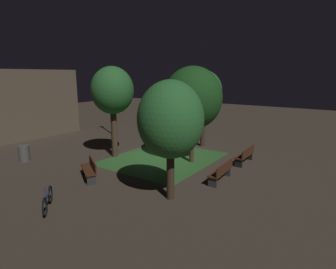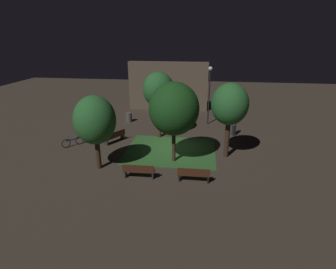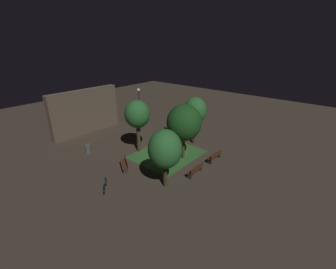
{
  "view_description": "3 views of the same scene",
  "coord_description": "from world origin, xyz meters",
  "px_view_note": "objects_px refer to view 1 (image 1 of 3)",
  "views": [
    {
      "loc": [
        -12.5,
        -9.22,
        4.71
      ],
      "look_at": [
        0.79,
        -0.06,
        1.18
      ],
      "focal_mm": 29.44,
      "sensor_mm": 36.0,
      "label": 1
    },
    {
      "loc": [
        1.89,
        -17.99,
        7.8
      ],
      "look_at": [
        -0.4,
        -0.65,
        1.28
      ],
      "focal_mm": 29.0,
      "sensor_mm": 36.0,
      "label": 2
    },
    {
      "loc": [
        -15.23,
        -13.13,
        10.23
      ],
      "look_at": [
        0.63,
        0.18,
        1.62
      ],
      "focal_mm": 24.37,
      "sensor_mm": 36.0,
      "label": 3
    }
  ],
  "objects_px": {
    "bench_lawn_edge": "(90,168)",
    "tree_near_wall": "(171,120)",
    "tree_back_left": "(193,98)",
    "pedestrian": "(159,125)",
    "lamp_post_near_wall": "(113,92)",
    "bench_front_left": "(222,171)",
    "tree_lawn_side": "(204,92)",
    "tree_left_canopy": "(112,91)",
    "bench_by_lamp": "(245,155)",
    "trash_bin": "(24,153)",
    "bicycle": "(48,200)"
  },
  "relations": [
    {
      "from": "bench_lawn_edge",
      "to": "tree_near_wall",
      "type": "relative_size",
      "value": 0.39
    },
    {
      "from": "bench_lawn_edge",
      "to": "tree_back_left",
      "type": "relative_size",
      "value": 0.35
    },
    {
      "from": "tree_back_left",
      "to": "pedestrian",
      "type": "relative_size",
      "value": 3.2
    },
    {
      "from": "tree_back_left",
      "to": "lamp_post_near_wall",
      "type": "distance_m",
      "value": 8.41
    },
    {
      "from": "bench_front_left",
      "to": "pedestrian",
      "type": "distance_m",
      "value": 9.93
    },
    {
      "from": "lamp_post_near_wall",
      "to": "pedestrian",
      "type": "xyz_separation_m",
      "value": [
        2.09,
        -2.75,
        -2.6
      ]
    },
    {
      "from": "tree_lawn_side",
      "to": "pedestrian",
      "type": "height_order",
      "value": "tree_lawn_side"
    },
    {
      "from": "tree_left_canopy",
      "to": "tree_back_left",
      "type": "bearing_deg",
      "value": -68.59
    },
    {
      "from": "tree_left_canopy",
      "to": "tree_near_wall",
      "type": "distance_m",
      "value": 6.48
    },
    {
      "from": "bench_lawn_edge",
      "to": "lamp_post_near_wall",
      "type": "bearing_deg",
      "value": 37.97
    },
    {
      "from": "bench_by_lamp",
      "to": "lamp_post_near_wall",
      "type": "bearing_deg",
      "value": 85.54
    },
    {
      "from": "lamp_post_near_wall",
      "to": "tree_back_left",
      "type": "bearing_deg",
      "value": -105.44
    },
    {
      "from": "bench_front_left",
      "to": "tree_near_wall",
      "type": "distance_m",
      "value": 3.88
    },
    {
      "from": "lamp_post_near_wall",
      "to": "bench_lawn_edge",
      "type": "bearing_deg",
      "value": -142.03
    },
    {
      "from": "trash_bin",
      "to": "bench_front_left",
      "type": "bearing_deg",
      "value": -71.78
    },
    {
      "from": "tree_lawn_side",
      "to": "lamp_post_near_wall",
      "type": "bearing_deg",
      "value": 99.61
    },
    {
      "from": "bench_by_lamp",
      "to": "bench_lawn_edge",
      "type": "distance_m",
      "value": 8.06
    },
    {
      "from": "tree_near_wall",
      "to": "tree_left_canopy",
      "type": "bearing_deg",
      "value": 64.36
    },
    {
      "from": "trash_bin",
      "to": "pedestrian",
      "type": "height_order",
      "value": "pedestrian"
    },
    {
      "from": "trash_bin",
      "to": "bench_by_lamp",
      "type": "bearing_deg",
      "value": -57.69
    },
    {
      "from": "bench_front_left",
      "to": "tree_back_left",
      "type": "relative_size",
      "value": 0.35
    },
    {
      "from": "tree_left_canopy",
      "to": "tree_near_wall",
      "type": "xyz_separation_m",
      "value": [
        -2.79,
        -5.81,
        -0.71
      ]
    },
    {
      "from": "tree_back_left",
      "to": "bicycle",
      "type": "xyz_separation_m",
      "value": [
        -7.63,
        1.51,
        -3.15
      ]
    },
    {
      "from": "tree_lawn_side",
      "to": "tree_back_left",
      "type": "bearing_deg",
      "value": -161.76
    },
    {
      "from": "tree_back_left",
      "to": "lamp_post_near_wall",
      "type": "height_order",
      "value": "lamp_post_near_wall"
    },
    {
      "from": "bench_front_left",
      "to": "lamp_post_near_wall",
      "type": "distance_m",
      "value": 11.72
    },
    {
      "from": "lamp_post_near_wall",
      "to": "bicycle",
      "type": "bearing_deg",
      "value": -146.24
    },
    {
      "from": "bench_lawn_edge",
      "to": "bench_by_lamp",
      "type": "bearing_deg",
      "value": -39.65
    },
    {
      "from": "tree_back_left",
      "to": "pedestrian",
      "type": "bearing_deg",
      "value": 51.1
    },
    {
      "from": "pedestrian",
      "to": "bench_lawn_edge",
      "type": "bearing_deg",
      "value": -163.26
    },
    {
      "from": "bench_by_lamp",
      "to": "pedestrian",
      "type": "relative_size",
      "value": 1.12
    },
    {
      "from": "bench_front_left",
      "to": "bench_by_lamp",
      "type": "xyz_separation_m",
      "value": [
        3.12,
        -0.0,
        0.0
      ]
    },
    {
      "from": "trash_bin",
      "to": "bench_lawn_edge",
      "type": "bearing_deg",
      "value": -86.64
    },
    {
      "from": "tree_lawn_side",
      "to": "lamp_post_near_wall",
      "type": "relative_size",
      "value": 0.96
    },
    {
      "from": "bench_lawn_edge",
      "to": "lamp_post_near_wall",
      "type": "height_order",
      "value": "lamp_post_near_wall"
    },
    {
      "from": "bench_by_lamp",
      "to": "tree_lawn_side",
      "type": "distance_m",
      "value": 5.2
    },
    {
      "from": "trash_bin",
      "to": "tree_left_canopy",
      "type": "bearing_deg",
      "value": -45.93
    },
    {
      "from": "tree_near_wall",
      "to": "tree_lawn_side",
      "type": "distance_m",
      "value": 8.33
    },
    {
      "from": "pedestrian",
      "to": "tree_left_canopy",
      "type": "bearing_deg",
      "value": -169.05
    },
    {
      "from": "bench_front_left",
      "to": "tree_near_wall",
      "type": "height_order",
      "value": "tree_near_wall"
    },
    {
      "from": "tree_lawn_side",
      "to": "pedestrian",
      "type": "bearing_deg",
      "value": 77.94
    },
    {
      "from": "lamp_post_near_wall",
      "to": "trash_bin",
      "type": "distance_m",
      "value": 7.94
    },
    {
      "from": "bench_by_lamp",
      "to": "tree_back_left",
      "type": "relative_size",
      "value": 0.35
    },
    {
      "from": "bicycle",
      "to": "pedestrian",
      "type": "distance_m",
      "value": 12.57
    },
    {
      "from": "lamp_post_near_wall",
      "to": "tree_lawn_side",
      "type": "bearing_deg",
      "value": -80.39
    },
    {
      "from": "bench_by_lamp",
      "to": "tree_lawn_side",
      "type": "relative_size",
      "value": 0.36
    },
    {
      "from": "tree_near_wall",
      "to": "tree_lawn_side",
      "type": "xyz_separation_m",
      "value": [
        7.86,
        2.73,
        0.51
      ]
    },
    {
      "from": "trash_bin",
      "to": "bicycle",
      "type": "bearing_deg",
      "value": -112.05
    },
    {
      "from": "tree_near_wall",
      "to": "lamp_post_near_wall",
      "type": "relative_size",
      "value": 0.88
    },
    {
      "from": "tree_left_canopy",
      "to": "tree_back_left",
      "type": "height_order",
      "value": "tree_left_canopy"
    }
  ]
}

